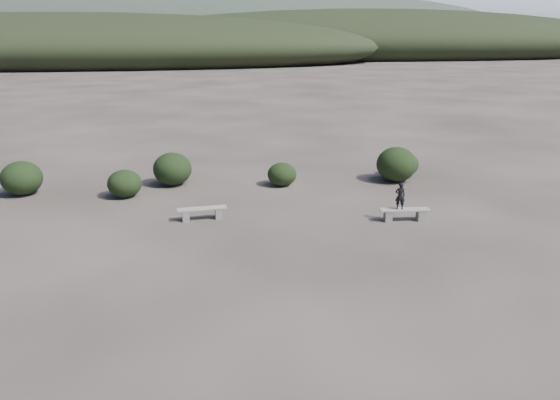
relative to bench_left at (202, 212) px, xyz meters
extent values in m
plane|color=#302925|center=(2.02, -5.21, -0.24)|extent=(1200.00, 1200.00, 0.00)
cube|color=slate|center=(-0.53, -0.06, -0.06)|extent=(0.25, 0.33, 0.35)
cube|color=slate|center=(0.53, 0.06, -0.06)|extent=(0.25, 0.33, 0.35)
cube|color=gray|center=(0.00, 0.00, 0.13)|extent=(1.61, 0.50, 0.04)
cube|color=slate|center=(5.89, -0.92, -0.06)|extent=(0.24, 0.32, 0.35)
cube|color=slate|center=(6.95, -0.98, -0.06)|extent=(0.24, 0.32, 0.35)
cube|color=gray|center=(6.42, -0.95, 0.14)|extent=(1.61, 0.43, 0.04)
imported|color=black|center=(6.24, -0.94, 0.59)|extent=(0.35, 0.26, 0.87)
ellipsoid|color=black|center=(-2.81, 2.88, 0.26)|extent=(1.23, 1.23, 1.01)
ellipsoid|color=black|center=(-1.17, 4.31, 0.40)|extent=(1.50, 1.50, 1.29)
ellipsoid|color=black|center=(3.08, 3.66, 0.21)|extent=(1.14, 1.14, 0.91)
ellipsoid|color=black|center=(7.72, 3.71, 0.46)|extent=(1.59, 1.59, 1.39)
ellipsoid|color=black|center=(8.30, 4.42, 0.27)|extent=(1.22, 1.22, 1.02)
ellipsoid|color=black|center=(-6.61, 3.69, 0.39)|extent=(1.48, 1.48, 1.25)
ellipsoid|color=black|center=(-22.98, 84.79, 2.46)|extent=(110.00, 40.00, 12.00)
ellipsoid|color=black|center=(37.02, 104.79, 2.91)|extent=(120.00, 44.00, 14.00)
ellipsoid|color=#2E372D|center=(2.02, 154.79, 5.16)|extent=(190.00, 64.00, 24.00)
ellipsoid|color=gray|center=(72.02, 294.79, 9.66)|extent=(340.00, 110.00, 44.00)
ellipsoid|color=gray|center=(-27.98, 394.79, 12.36)|extent=(460.00, 140.00, 56.00)
camera|label=1|loc=(0.34, -16.79, 5.63)|focal=35.00mm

